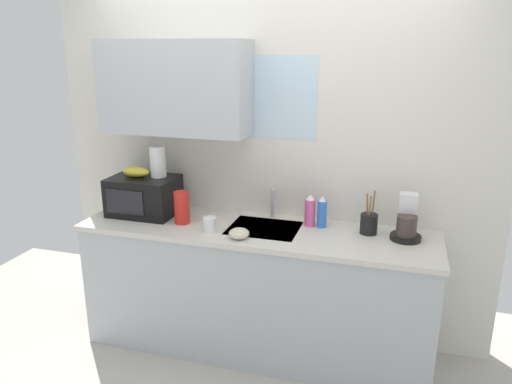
{
  "coord_description": "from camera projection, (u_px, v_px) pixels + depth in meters",
  "views": [
    {
      "loc": [
        0.88,
        -2.91,
        2.07
      ],
      "look_at": [
        0.0,
        0.0,
        1.15
      ],
      "focal_mm": 34.43,
      "sensor_mm": 36.0,
      "label": 1
    }
  ],
  "objects": [
    {
      "name": "kitchen_wall_assembly",
      "position": [
        252.0,
        149.0,
        3.43
      ],
      "size": [
        3.14,
        0.42,
        2.5
      ],
      "color": "silver",
      "rests_on": "ground"
    },
    {
      "name": "counter_unit",
      "position": [
        256.0,
        288.0,
        3.37
      ],
      "size": [
        2.37,
        0.63,
        0.9
      ],
      "color": "#B2B7BC",
      "rests_on": "ground"
    },
    {
      "name": "sink_faucet",
      "position": [
        273.0,
        203.0,
        3.42
      ],
      "size": [
        0.03,
        0.03,
        0.2
      ],
      "primitive_type": "cylinder",
      "color": "#B2B5BA",
      "rests_on": "counter_unit"
    },
    {
      "name": "microwave",
      "position": [
        144.0,
        196.0,
        3.48
      ],
      "size": [
        0.46,
        0.35,
        0.27
      ],
      "color": "black",
      "rests_on": "counter_unit"
    },
    {
      "name": "banana_bunch",
      "position": [
        136.0,
        172.0,
        3.45
      ],
      "size": [
        0.2,
        0.11,
        0.07
      ],
      "primitive_type": "ellipsoid",
      "color": "gold",
      "rests_on": "microwave"
    },
    {
      "name": "paper_towel_roll",
      "position": [
        158.0,
        161.0,
        3.43
      ],
      "size": [
        0.11,
        0.11,
        0.22
      ],
      "primitive_type": "cylinder",
      "color": "white",
      "rests_on": "microwave"
    },
    {
      "name": "coffee_maker",
      "position": [
        407.0,
        222.0,
        3.05
      ],
      "size": [
        0.19,
        0.21,
        0.28
      ],
      "color": "black",
      "rests_on": "counter_unit"
    },
    {
      "name": "dish_soap_bottle_pink",
      "position": [
        310.0,
        211.0,
        3.26
      ],
      "size": [
        0.07,
        0.07,
        0.22
      ],
      "color": "#E55999",
      "rests_on": "counter_unit"
    },
    {
      "name": "dish_soap_bottle_blue",
      "position": [
        322.0,
        213.0,
        3.24
      ],
      "size": [
        0.06,
        0.06,
        0.22
      ],
      "color": "blue",
      "rests_on": "counter_unit"
    },
    {
      "name": "cereal_canister",
      "position": [
        182.0,
        208.0,
        3.31
      ],
      "size": [
        0.1,
        0.1,
        0.22
      ],
      "primitive_type": "cylinder",
      "color": "red",
      "rests_on": "counter_unit"
    },
    {
      "name": "mug_white",
      "position": [
        210.0,
        224.0,
        3.18
      ],
      "size": [
        0.08,
        0.08,
        0.09
      ],
      "primitive_type": "cylinder",
      "color": "white",
      "rests_on": "counter_unit"
    },
    {
      "name": "utensil_crock",
      "position": [
        369.0,
        223.0,
        3.13
      ],
      "size": [
        0.11,
        0.11,
        0.29
      ],
      "color": "black",
      "rests_on": "counter_unit"
    },
    {
      "name": "small_bowl",
      "position": [
        239.0,
        233.0,
        3.07
      ],
      "size": [
        0.13,
        0.13,
        0.06
      ],
      "primitive_type": "ellipsoid",
      "color": "beige",
      "rests_on": "counter_unit"
    }
  ]
}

